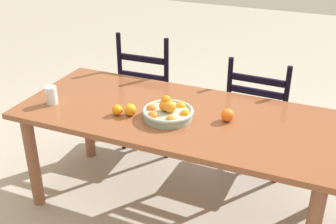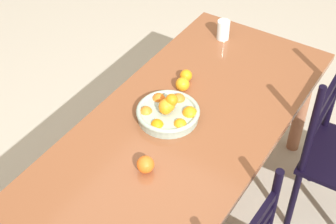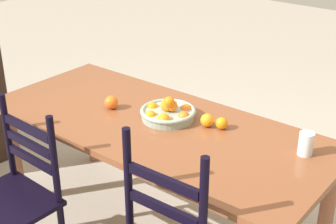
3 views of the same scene
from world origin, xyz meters
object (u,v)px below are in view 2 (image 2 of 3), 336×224
at_px(dining_table, 180,141).
at_px(orange_loose_0, 186,76).
at_px(fruit_bowl, 168,112).
at_px(orange_loose_1, 183,84).
at_px(drinking_glass, 223,30).
at_px(orange_loose_2, 145,164).

distance_m(dining_table, orange_loose_0, 0.38).
relative_size(fruit_bowl, orange_loose_1, 4.23).
height_order(dining_table, orange_loose_0, orange_loose_0).
bearing_deg(fruit_bowl, drinking_glass, -172.01).
bearing_deg(drinking_glass, orange_loose_0, 3.07).
xyz_separation_m(orange_loose_2, drinking_glass, (-1.10, -0.21, 0.02)).
bearing_deg(orange_loose_1, orange_loose_2, 15.53).
xyz_separation_m(orange_loose_1, orange_loose_2, (0.56, 0.16, 0.00)).
relative_size(orange_loose_1, drinking_glass, 0.63).
bearing_deg(orange_loose_0, fruit_bowl, 15.32).
bearing_deg(dining_table, orange_loose_2, 3.44).
relative_size(dining_table, fruit_bowl, 6.35).
relative_size(dining_table, orange_loose_0, 30.21).
height_order(orange_loose_0, orange_loose_1, orange_loose_1).
bearing_deg(orange_loose_0, dining_table, 26.68).
relative_size(orange_loose_0, drinking_glass, 0.56).
bearing_deg(orange_loose_1, fruit_bowl, 14.28).
bearing_deg(orange_loose_0, drinking_glass, -176.93).
distance_m(fruit_bowl, orange_loose_1, 0.23).
distance_m(orange_loose_0, drinking_glass, 0.46).
height_order(orange_loose_2, drinking_glass, drinking_glass).
relative_size(orange_loose_0, orange_loose_2, 0.84).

